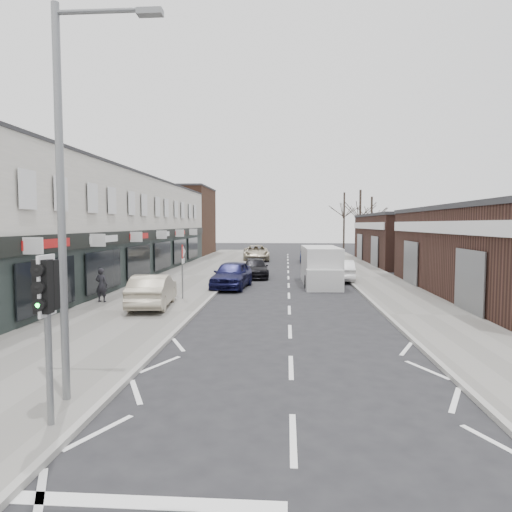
% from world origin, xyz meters
% --- Properties ---
extents(ground, '(160.00, 160.00, 0.00)m').
position_xyz_m(ground, '(0.00, 0.00, 0.00)').
color(ground, black).
rests_on(ground, ground).
extents(pavement_left, '(5.50, 64.00, 0.12)m').
position_xyz_m(pavement_left, '(-6.75, 22.00, 0.06)').
color(pavement_left, slate).
rests_on(pavement_left, ground).
extents(pavement_right, '(3.50, 64.00, 0.12)m').
position_xyz_m(pavement_right, '(5.75, 22.00, 0.06)').
color(pavement_right, slate).
rests_on(pavement_right, ground).
extents(shop_terrace_left, '(8.00, 41.00, 7.10)m').
position_xyz_m(shop_terrace_left, '(-13.50, 19.50, 3.55)').
color(shop_terrace_left, silver).
rests_on(shop_terrace_left, ground).
extents(brick_block_far, '(8.00, 10.00, 8.00)m').
position_xyz_m(brick_block_far, '(-13.50, 45.00, 4.00)').
color(brick_block_far, '#4B2D20').
rests_on(brick_block_far, ground).
extents(right_unit_far, '(10.00, 16.00, 4.50)m').
position_xyz_m(right_unit_far, '(12.50, 34.00, 2.25)').
color(right_unit_far, '#39201A').
rests_on(right_unit_far, ground).
extents(tree_far_a, '(3.60, 3.60, 8.00)m').
position_xyz_m(tree_far_a, '(9.00, 48.00, 0.00)').
color(tree_far_a, '#382D26').
rests_on(tree_far_a, ground).
extents(tree_far_b, '(3.60, 3.60, 7.50)m').
position_xyz_m(tree_far_b, '(11.50, 54.00, 0.00)').
color(tree_far_b, '#382D26').
rests_on(tree_far_b, ground).
extents(tree_far_c, '(3.60, 3.60, 8.50)m').
position_xyz_m(tree_far_c, '(8.50, 60.00, 0.00)').
color(tree_far_c, '#382D26').
rests_on(tree_far_c, ground).
extents(traffic_light, '(0.28, 0.60, 3.10)m').
position_xyz_m(traffic_light, '(-4.40, -2.02, 2.41)').
color(traffic_light, slate).
rests_on(traffic_light, pavement_left).
extents(street_lamp, '(2.23, 0.22, 8.00)m').
position_xyz_m(street_lamp, '(-4.53, -0.80, 4.62)').
color(street_lamp, slate).
rests_on(street_lamp, pavement_left).
extents(warning_sign, '(0.12, 0.80, 2.70)m').
position_xyz_m(warning_sign, '(-5.16, 12.00, 2.20)').
color(warning_sign, slate).
rests_on(warning_sign, pavement_left).
extents(white_van, '(2.30, 6.08, 2.34)m').
position_xyz_m(white_van, '(2.00, 18.50, 1.11)').
color(white_van, silver).
rests_on(white_van, ground).
extents(sedan_on_pavement, '(1.97, 4.51, 1.44)m').
position_xyz_m(sedan_on_pavement, '(-6.00, 9.70, 0.84)').
color(sedan_on_pavement, '#A49983').
rests_on(sedan_on_pavement, pavement_left).
extents(pedestrian, '(0.63, 0.47, 1.60)m').
position_xyz_m(pedestrian, '(-8.75, 10.78, 0.92)').
color(pedestrian, black).
rests_on(pedestrian, pavement_left).
extents(parked_car_left_a, '(2.33, 4.84, 1.60)m').
position_xyz_m(parked_car_left_a, '(-3.34, 16.62, 0.80)').
color(parked_car_left_a, '#13133B').
rests_on(parked_car_left_a, ground).
extents(parked_car_left_b, '(2.17, 4.57, 1.29)m').
position_xyz_m(parked_car_left_b, '(-2.33, 22.03, 0.64)').
color(parked_car_left_b, black).
rests_on(parked_car_left_b, ground).
extents(parked_car_left_c, '(3.07, 5.84, 1.57)m').
position_xyz_m(parked_car_left_c, '(-3.27, 36.88, 0.78)').
color(parked_car_left_c, '#B6AB92').
rests_on(parked_car_left_c, ground).
extents(parked_car_right_a, '(1.71, 4.31, 1.40)m').
position_xyz_m(parked_car_right_a, '(3.50, 20.43, 0.70)').
color(parked_car_right_a, white).
rests_on(parked_car_right_a, ground).
extents(parked_car_right_b, '(1.78, 4.30, 1.46)m').
position_xyz_m(parked_car_right_b, '(3.50, 27.94, 0.73)').
color(parked_car_right_b, black).
rests_on(parked_car_right_b, ground).
extents(parked_car_right_c, '(2.23, 5.07, 1.45)m').
position_xyz_m(parked_car_right_c, '(2.20, 35.53, 0.72)').
color(parked_car_right_c, '#162045').
rests_on(parked_car_right_c, ground).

